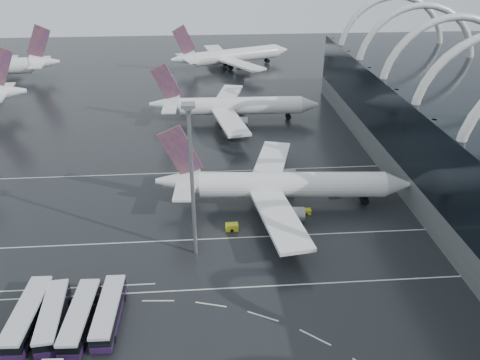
{
  "coord_description": "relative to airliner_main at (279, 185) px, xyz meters",
  "views": [
    {
      "loc": [
        -0.66,
        -60.66,
        51.08
      ],
      "look_at": [
        5.67,
        22.04,
        7.0
      ],
      "focal_mm": 35.0,
      "sensor_mm": 36.0,
      "label": 1
    }
  ],
  "objects": [
    {
      "name": "bus_row_near_a",
      "position": [
        -41.46,
        -31.69,
        -2.61
      ],
      "size": [
        3.74,
        14.12,
        3.45
      ],
      "rotation": [
        0.0,
        0.0,
        1.53
      ],
      "color": "#28123A",
      "rests_on": "ground"
    },
    {
      "name": "bus_row_near_d",
      "position": [
        -29.91,
        -31.58,
        -2.73
      ],
      "size": [
        3.38,
        13.19,
        3.23
      ],
      "rotation": [
        0.0,
        0.0,
        1.55
      ],
      "color": "#28123A",
      "rests_on": "ground"
    },
    {
      "name": "ground",
      "position": [
        -13.97,
        -23.74,
        -4.5
      ],
      "size": [
        420.0,
        420.0,
        0.0
      ],
      "primitive_type": "plane",
      "color": "black",
      "rests_on": "ground"
    },
    {
      "name": "gse_cart_belly_c",
      "position": [
        -10.45,
        -8.99,
        -3.84
      ],
      "size": [
        2.44,
        1.44,
        1.33
      ],
      "primitive_type": "cube",
      "color": "gold",
      "rests_on": "ground"
    },
    {
      "name": "airliner_gate_b",
      "position": [
        -6.79,
        50.55,
        -0.05
      ],
      "size": [
        51.15,
        46.11,
        17.8
      ],
      "rotation": [
        0.0,
        0.0,
        -0.03
      ],
      "color": "white",
      "rests_on": "ground"
    },
    {
      "name": "gse_cart_belly_a",
      "position": [
        5.08,
        -4.27,
        -3.98
      ],
      "size": [
        1.93,
        1.14,
        1.05
      ],
      "primitive_type": "cube",
      "color": "gold",
      "rests_on": "ground"
    },
    {
      "name": "airliner_gate_c",
      "position": [
        -3.74,
        113.48,
        0.29
      ],
      "size": [
        51.88,
        47.32,
        19.16
      ],
      "rotation": [
        0.0,
        0.0,
        0.38
      ],
      "color": "white",
      "rests_on": "ground"
    },
    {
      "name": "lane_marking_near",
      "position": [
        -13.97,
        -25.74,
        -4.5
      ],
      "size": [
        120.0,
        0.25,
        0.01
      ],
      "primitive_type": "cube",
      "color": "silver",
      "rests_on": "ground"
    },
    {
      "name": "lane_marking_mid",
      "position": [
        -13.97,
        -11.74,
        -4.5
      ],
      "size": [
        120.0,
        0.25,
        0.01
      ],
      "primitive_type": "cube",
      "color": "silver",
      "rests_on": "ground"
    },
    {
      "name": "airliner_main",
      "position": [
        0.0,
        0.0,
        0.0
      ],
      "size": [
        53.12,
        46.49,
        17.99
      ],
      "rotation": [
        0.0,
        0.0,
        -0.07
      ],
      "color": "white",
      "rests_on": "ground"
    },
    {
      "name": "floodlight_mast",
      "position": [
        -17.33,
        -15.87,
        13.12
      ],
      "size": [
        2.15,
        2.15,
        28.02
      ],
      "color": "gray",
      "rests_on": "ground"
    },
    {
      "name": "bus_row_near_c",
      "position": [
        -33.84,
        -32.41,
        -2.7
      ],
      "size": [
        3.59,
        13.47,
        3.29
      ],
      "rotation": [
        0.0,
        0.0,
        1.53
      ],
      "color": "#28123A",
      "rests_on": "ground"
    },
    {
      "name": "bus_bay_line_north",
      "position": [
        -37.97,
        -23.74,
        -4.5
      ],
      "size": [
        28.0,
        0.25,
        0.01
      ],
      "primitive_type": "cube",
      "color": "silver",
      "rests_on": "ground"
    },
    {
      "name": "lane_marking_far",
      "position": [
        -13.97,
        16.26,
        -4.5
      ],
      "size": [
        120.0,
        0.25,
        0.01
      ],
      "primitive_type": "cube",
      "color": "silver",
      "rests_on": "ground"
    },
    {
      "name": "bus_row_near_b",
      "position": [
        -37.89,
        -31.92,
        -2.74
      ],
      "size": [
        4.09,
        13.23,
        3.21
      ],
      "rotation": [
        0.0,
        0.0,
        1.66
      ],
      "color": "#28123A",
      "rests_on": "ground"
    },
    {
      "name": "gse_cart_belly_b",
      "position": [
        13.25,
        4.01,
        -3.83
      ],
      "size": [
        2.47,
        1.46,
        1.35
      ],
      "primitive_type": "cube",
      "color": "slate",
      "rests_on": "ground"
    }
  ]
}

